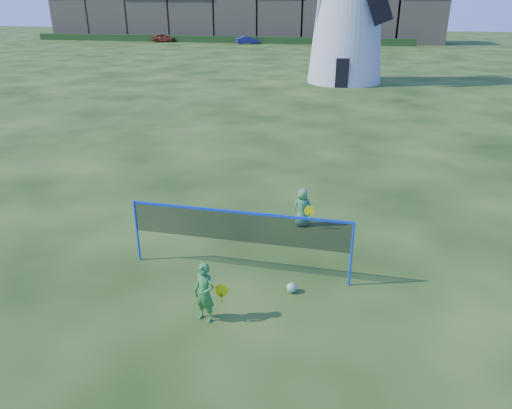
{
  "coord_description": "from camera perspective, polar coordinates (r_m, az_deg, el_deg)",
  "views": [
    {
      "loc": [
        2.42,
        -9.09,
        5.73
      ],
      "look_at": [
        0.2,
        0.5,
        1.5
      ],
      "focal_mm": 32.86,
      "sensor_mm": 36.0,
      "label": 1
    }
  ],
  "objects": [
    {
      "name": "windmill",
      "position": [
        38.52,
        11.28,
        23.27
      ],
      "size": [
        13.53,
        5.7,
        17.78
      ],
      "color": "silver",
      "rests_on": "ground"
    },
    {
      "name": "car_left",
      "position": [
        81.07,
        -11.21,
        19.25
      ],
      "size": [
        3.86,
        2.16,
        1.24
      ],
      "primitive_type": "imported",
      "rotation": [
        0.0,
        0.0,
        1.77
      ],
      "color": "maroon",
      "rests_on": "ground"
    },
    {
      "name": "terraced_houses",
      "position": [
        83.98,
        -2.17,
        22.05
      ],
      "size": [
        65.5,
        8.4,
        8.35
      ],
      "color": "gray",
      "rests_on": "ground"
    },
    {
      "name": "play_ball",
      "position": [
        10.25,
        4.36,
        -10.06
      ],
      "size": [
        0.22,
        0.22,
        0.22
      ],
      "primitive_type": "sphere",
      "color": "green",
      "rests_on": "ground"
    },
    {
      "name": "ground",
      "position": [
        11.01,
        -1.62,
        -8.1
      ],
      "size": [
        220.0,
        220.0,
        0.0
      ],
      "primitive_type": "plane",
      "color": "black",
      "rests_on": "ground"
    },
    {
      "name": "hedge",
      "position": [
        79.13,
        -5.27,
        19.39
      ],
      "size": [
        62.0,
        0.8,
        1.0
      ],
      "primitive_type": "cube",
      "color": "#193814",
      "rests_on": "ground"
    },
    {
      "name": "player_boy",
      "position": [
        13.0,
        5.68,
        -0.37
      ],
      "size": [
        0.67,
        0.5,
        1.09
      ],
      "rotation": [
        0.0,
        0.0,
        3.47
      ],
      "color": "#4B9B58",
      "rests_on": "ground"
    },
    {
      "name": "player_girl",
      "position": [
        9.19,
        -6.26,
        -10.65
      ],
      "size": [
        0.68,
        0.42,
        1.25
      ],
      "rotation": [
        0.0,
        0.0,
        -0.3
      ],
      "color": "#368535",
      "rests_on": "ground"
    },
    {
      "name": "badminton_net",
      "position": [
        10.45,
        -2.11,
        -2.83
      ],
      "size": [
        5.05,
        0.05,
        1.55
      ],
      "color": "blue",
      "rests_on": "ground"
    },
    {
      "name": "car_right",
      "position": [
        75.95,
        -1.09,
        19.36
      ],
      "size": [
        3.54,
        2.46,
        1.11
      ],
      "primitive_type": "imported",
      "rotation": [
        0.0,
        0.0,
        2.0
      ],
      "color": "navy",
      "rests_on": "ground"
    }
  ]
}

